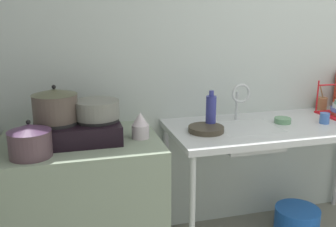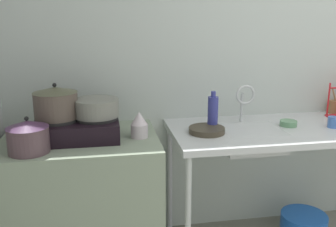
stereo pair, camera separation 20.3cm
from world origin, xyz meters
name	(u,v)px [view 1 (the left image)]	position (x,y,z in m)	size (l,w,h in m)	color
wall_back	(318,62)	(0.00, 1.72, 1.23)	(5.56, 0.10, 2.45)	#B5BFB8
counter_concrete	(84,207)	(-1.87, 1.33, 0.43)	(0.94, 0.68, 0.87)	gray
counter_sink	(282,132)	(-0.52, 1.33, 0.81)	(1.57, 0.68, 0.87)	#BCC0C0
stove	(78,130)	(-1.88, 1.33, 0.93)	(0.49, 0.36, 0.13)	black
pot_on_left_burner	(55,105)	(-1.99, 1.33, 1.09)	(0.26, 0.26, 0.21)	#50443B
pot_on_right_burner	(97,109)	(-1.76, 1.33, 1.05)	(0.26, 0.26, 0.11)	slate
pot_beside_stove	(30,140)	(-2.13, 1.13, 0.95)	(0.23, 0.23, 0.20)	#4F3A40
percolator	(140,126)	(-1.51, 1.29, 0.94)	(0.10, 0.10, 0.16)	beige
sink_basin	(248,137)	(-0.78, 1.32, 0.80)	(0.39, 0.33, 0.13)	#BCC0C0
faucet	(240,96)	(-0.78, 1.47, 1.05)	(0.14, 0.08, 0.27)	#BCC0C0
frying_pan	(206,129)	(-1.09, 1.30, 0.88)	(0.23, 0.23, 0.03)	#3D3629
cup_by_rack	(325,118)	(-0.24, 1.27, 0.90)	(0.07, 0.07, 0.07)	#416BB9
small_bowl_on_drainboard	(283,120)	(-0.51, 1.35, 0.88)	(0.11, 0.11, 0.04)	#5D8E65
bottle_by_sink	(211,111)	(-1.03, 1.37, 0.98)	(0.07, 0.07, 0.25)	navy
utensil_jar	(322,103)	(-0.01, 1.61, 0.91)	(0.08, 0.08, 0.19)	#97663F
bucket_on_floor	(297,221)	(-0.34, 1.32, 0.10)	(0.32, 0.32, 0.21)	blue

